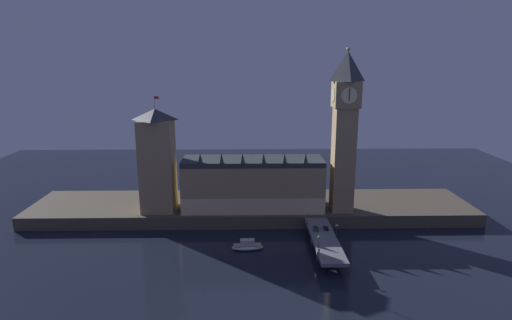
% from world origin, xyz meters
% --- Properties ---
extents(ground_plane, '(400.00, 400.00, 0.00)m').
position_xyz_m(ground_plane, '(0.00, 0.00, 0.00)').
color(ground_plane, black).
extents(embankment, '(220.00, 42.00, 6.26)m').
position_xyz_m(embankment, '(0.00, 39.00, 3.13)').
color(embankment, '#4C4438').
rests_on(embankment, ground_plane).
extents(parliament_hall, '(67.52, 21.65, 29.46)m').
position_xyz_m(parliament_hall, '(0.57, 31.14, 18.51)').
color(parliament_hall, '#9E845B').
rests_on(parliament_hall, embankment).
extents(clock_tower, '(12.18, 12.29, 76.30)m').
position_xyz_m(clock_tower, '(43.00, 26.45, 46.61)').
color(clock_tower, '#9E845B').
rests_on(clock_tower, embankment).
extents(victoria_tower, '(15.67, 15.67, 54.87)m').
position_xyz_m(victoria_tower, '(-44.60, 29.18, 30.79)').
color(victoria_tower, '#9E845B').
rests_on(victoria_tower, embankment).
extents(bridge, '(10.25, 46.00, 5.73)m').
position_xyz_m(bridge, '(29.61, -5.00, 4.26)').
color(bridge, slate).
rests_on(bridge, ground_plane).
extents(car_northbound_lead, '(2.09, 4.65, 1.50)m').
position_xyz_m(car_northbound_lead, '(27.35, 3.47, 6.43)').
color(car_northbound_lead, '#235633').
rests_on(car_northbound_lead, bridge).
extents(car_southbound_trail, '(1.89, 4.16, 1.40)m').
position_xyz_m(car_southbound_trail, '(31.86, 4.19, 6.38)').
color(car_southbound_trail, black).
rests_on(car_southbound_trail, bridge).
extents(pedestrian_near_rail, '(0.38, 0.38, 1.81)m').
position_xyz_m(pedestrian_near_rail, '(25.09, -19.17, 6.69)').
color(pedestrian_near_rail, black).
rests_on(pedestrian_near_rail, bridge).
extents(street_lamp_near, '(1.34, 0.60, 7.31)m').
position_xyz_m(street_lamp_near, '(24.69, -19.72, 10.29)').
color(street_lamp_near, '#2D3333').
rests_on(street_lamp_near, bridge).
extents(street_lamp_mid, '(1.34, 0.60, 5.88)m').
position_xyz_m(street_lamp_mid, '(34.52, -5.00, 9.41)').
color(street_lamp_mid, '#2D3333').
rests_on(street_lamp_mid, bridge).
extents(street_lamp_far, '(1.34, 0.60, 6.36)m').
position_xyz_m(street_lamp_far, '(24.69, 9.72, 9.70)').
color(street_lamp_far, '#2D3333').
rests_on(street_lamp_far, bridge).
extents(boat_upstream, '(13.28, 4.99, 4.66)m').
position_xyz_m(boat_upstream, '(-2.16, -3.70, 1.70)').
color(boat_upstream, white).
rests_on(boat_upstream, ground_plane).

